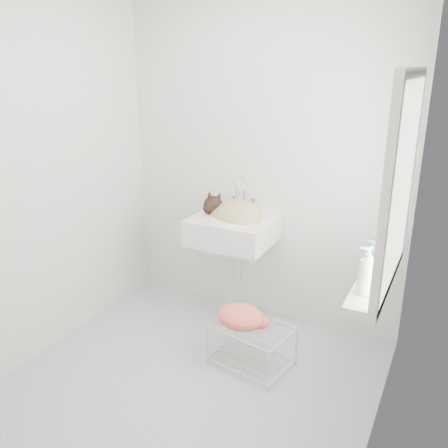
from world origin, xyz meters
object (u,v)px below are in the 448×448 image
at_px(wire_rack, 251,345).
at_px(bottle_c, 378,267).
at_px(sink, 233,217).
at_px(bottle_a, 365,294).
at_px(cat, 234,213).
at_px(bottle_b, 372,280).

bearing_deg(wire_rack, bottle_c, 2.68).
xyz_separation_m(sink, bottle_a, (1.10, -0.79, 0.00)).
distance_m(wire_rack, bottle_a, 1.07).
relative_size(cat, bottle_c, 2.27).
bearing_deg(cat, bottle_b, -24.14).
relative_size(bottle_a, bottle_c, 1.08).
bearing_deg(bottle_a, bottle_c, 90.00).
bearing_deg(wire_rack, bottle_a, -24.13).
bearing_deg(bottle_c, wire_rack, -177.32).
relative_size(cat, bottle_a, 2.09).
bearing_deg(sink, bottle_b, -29.28).
bearing_deg(bottle_b, wire_rack, 167.81).
height_order(cat, bottle_b, cat).
height_order(cat, bottle_a, cat).
bearing_deg(bottle_c, sink, 158.95).
relative_size(bottle_a, bottle_b, 0.95).
relative_size(wire_rack, bottle_a, 2.35).
height_order(cat, bottle_c, cat).
height_order(wire_rack, bottle_a, bottle_a).
height_order(wire_rack, bottle_b, bottle_b).
bearing_deg(bottle_c, bottle_a, -90.00).
xyz_separation_m(sink, wire_rack, (0.37, -0.46, -0.70)).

